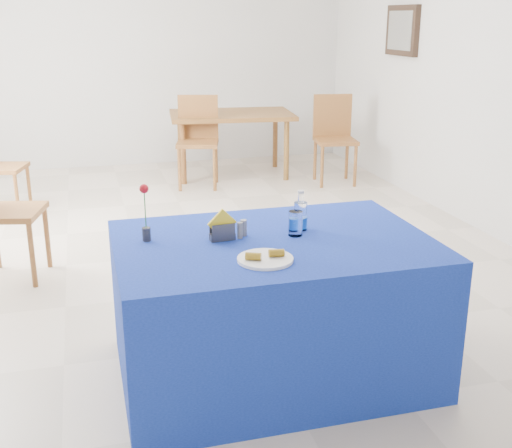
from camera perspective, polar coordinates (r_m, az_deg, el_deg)
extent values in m
plane|color=beige|center=(5.28, -4.38, -2.51)|extent=(7.00, 7.00, 0.00)
plane|color=silver|center=(8.42, -9.34, 14.73)|extent=(5.00, 0.00, 5.00)
plane|color=silver|center=(1.70, 17.78, 2.00)|extent=(5.00, 0.00, 5.00)
plane|color=silver|center=(5.95, 20.24, 12.64)|extent=(0.00, 7.00, 7.00)
cube|color=black|center=(7.29, 12.89, 16.42)|extent=(0.06, 0.64, 0.52)
cube|color=#998C66|center=(7.28, 12.71, 16.43)|extent=(0.02, 0.52, 0.40)
cylinder|color=white|center=(2.98, 0.82, -3.14)|extent=(0.26, 0.26, 0.01)
cylinder|color=white|center=(3.31, 3.53, 0.05)|extent=(0.07, 0.07, 0.13)
cylinder|color=slate|center=(3.27, -1.44, -0.57)|extent=(0.03, 0.03, 0.08)
cylinder|color=slate|center=(3.31, -1.11, -0.34)|extent=(0.03, 0.03, 0.08)
cube|color=navy|center=(3.41, 1.52, -7.42)|extent=(1.60, 1.10, 0.76)
cylinder|color=white|center=(3.40, 3.96, 0.71)|extent=(0.07, 0.07, 0.15)
cylinder|color=blue|center=(3.41, 3.95, 0.15)|extent=(0.07, 0.07, 0.06)
cylinder|color=white|center=(3.37, 4.00, 2.33)|extent=(0.03, 0.03, 0.05)
cylinder|color=silver|center=(3.37, 4.01, 2.87)|extent=(0.03, 0.03, 0.01)
cube|color=#343439|center=(3.26, -3.02, -1.13)|extent=(0.13, 0.06, 0.03)
cube|color=#3A3A3F|center=(3.23, -2.89, -0.80)|extent=(0.12, 0.02, 0.09)
cube|color=#353539|center=(3.27, -3.16, -0.54)|extent=(0.12, 0.02, 0.09)
cube|color=yellow|center=(3.23, -3.04, 0.09)|extent=(0.15, 0.02, 0.15)
cylinder|color=#27282D|center=(3.28, -9.71, -0.89)|extent=(0.04, 0.04, 0.07)
cylinder|color=#175F25|center=(3.25, -9.82, 1.03)|extent=(0.01, 0.01, 0.22)
sphere|color=#AD0B16|center=(3.21, -9.93, 3.11)|extent=(0.05, 0.05, 0.05)
cube|color=brown|center=(7.72, -2.20, 9.67)|extent=(1.52, 1.07, 0.05)
cylinder|color=#97562C|center=(7.39, -6.48, 6.25)|extent=(0.06, 0.06, 0.71)
cylinder|color=brown|center=(7.54, 2.72, 6.57)|extent=(0.06, 0.06, 0.71)
cylinder|color=olive|center=(8.08, -6.74, 7.23)|extent=(0.06, 0.06, 0.71)
cylinder|color=brown|center=(8.21, 1.72, 7.53)|extent=(0.06, 0.06, 0.71)
cylinder|color=#915E2A|center=(7.10, -6.81, 4.81)|extent=(0.04, 0.04, 0.48)
cylinder|color=#915E2A|center=(7.07, -3.69, 4.85)|extent=(0.04, 0.04, 0.48)
cylinder|color=#915E2A|center=(7.48, -6.54, 5.48)|extent=(0.04, 0.04, 0.48)
cylinder|color=#915E2A|center=(7.45, -3.57, 5.52)|extent=(0.04, 0.04, 0.48)
cube|color=#915E2A|center=(7.22, -5.21, 7.16)|extent=(0.55, 0.55, 0.04)
cube|color=#915E2A|center=(7.38, -5.16, 9.46)|extent=(0.45, 0.15, 0.49)
cylinder|color=#915E2A|center=(7.24, 5.89, 5.07)|extent=(0.04, 0.04, 0.48)
cylinder|color=#915E2A|center=(7.33, 8.82, 5.11)|extent=(0.04, 0.04, 0.48)
cylinder|color=#915E2A|center=(7.60, 5.27, 5.71)|extent=(0.04, 0.04, 0.48)
cylinder|color=#915E2A|center=(7.69, 8.07, 5.75)|extent=(0.04, 0.04, 0.48)
cube|color=#915E2A|center=(7.41, 7.09, 7.34)|extent=(0.51, 0.51, 0.04)
cube|color=#915E2A|center=(7.56, 6.80, 9.56)|extent=(0.45, 0.11, 0.49)
cylinder|color=#915E2A|center=(4.79, -19.28, -2.62)|extent=(0.04, 0.04, 0.48)
cylinder|color=#915E2A|center=(5.14, -18.08, -1.11)|extent=(0.04, 0.04, 0.48)
cube|color=#915E2A|center=(4.94, -21.11, 0.98)|extent=(0.54, 0.54, 0.04)
cylinder|color=#915E2A|center=(6.46, -20.48, 2.29)|extent=(0.04, 0.04, 0.44)
cylinder|color=#915E2A|center=(6.78, -19.52, 3.10)|extent=(0.04, 0.04, 0.44)
cube|color=#915E2A|center=(6.63, -21.66, 4.65)|extent=(0.50, 0.50, 0.04)
cylinder|color=gold|center=(2.94, -0.24, -2.90)|extent=(0.08, 0.06, 0.04)
cylinder|color=beige|center=(2.94, 0.45, -2.93)|extent=(0.02, 0.03, 0.03)
cylinder|color=gold|center=(2.99, 1.82, -2.59)|extent=(0.08, 0.04, 0.04)
cylinder|color=beige|center=(2.99, 2.50, -2.55)|extent=(0.01, 0.03, 0.03)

